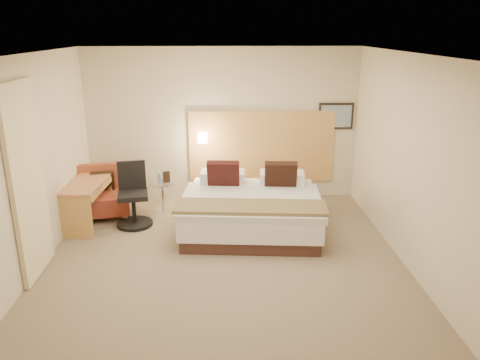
{
  "coord_description": "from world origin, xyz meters",
  "views": [
    {
      "loc": [
        0.01,
        -5.7,
        2.99
      ],
      "look_at": [
        0.24,
        0.44,
        0.99
      ],
      "focal_mm": 35.0,
      "sensor_mm": 36.0,
      "label": 1
    }
  ],
  "objects_px": {
    "side_table": "(163,195)",
    "desk": "(88,191)",
    "desk_chair": "(133,200)",
    "bed": "(251,208)",
    "lounge_chair": "(104,196)"
  },
  "relations": [
    {
      "from": "side_table",
      "to": "desk",
      "type": "bearing_deg",
      "value": -151.55
    },
    {
      "from": "desk_chair",
      "to": "bed",
      "type": "bearing_deg",
      "value": -5.81
    },
    {
      "from": "bed",
      "to": "side_table",
      "type": "height_order",
      "value": "bed"
    },
    {
      "from": "side_table",
      "to": "desk_chair",
      "type": "distance_m",
      "value": 0.72
    },
    {
      "from": "lounge_chair",
      "to": "side_table",
      "type": "height_order",
      "value": "lounge_chair"
    },
    {
      "from": "bed",
      "to": "desk",
      "type": "height_order",
      "value": "bed"
    },
    {
      "from": "side_table",
      "to": "desk_chair",
      "type": "height_order",
      "value": "desk_chair"
    },
    {
      "from": "desk_chair",
      "to": "side_table",
      "type": "bearing_deg",
      "value": 57.45
    },
    {
      "from": "lounge_chair",
      "to": "side_table",
      "type": "xyz_separation_m",
      "value": [
        0.95,
        0.19,
        -0.06
      ]
    },
    {
      "from": "desk",
      "to": "desk_chair",
      "type": "bearing_deg",
      "value": -1.11
    },
    {
      "from": "bed",
      "to": "desk",
      "type": "distance_m",
      "value": 2.57
    },
    {
      "from": "lounge_chair",
      "to": "desk_chair",
      "type": "height_order",
      "value": "desk_chair"
    },
    {
      "from": "desk",
      "to": "bed",
      "type": "bearing_deg",
      "value": -4.53
    },
    {
      "from": "side_table",
      "to": "desk",
      "type": "height_order",
      "value": "desk"
    },
    {
      "from": "side_table",
      "to": "desk_chair",
      "type": "bearing_deg",
      "value": -122.55
    }
  ]
}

